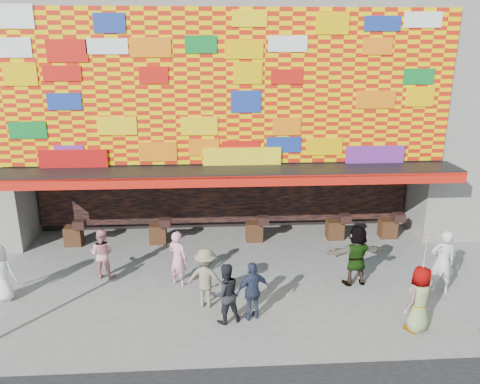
% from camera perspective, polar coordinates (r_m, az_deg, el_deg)
% --- Properties ---
extents(ground, '(90.00, 90.00, 0.00)m').
position_cam_1_polar(ground, '(13.20, -0.86, -13.95)').
color(ground, slate).
rests_on(ground, ground).
extents(shop_building, '(15.20, 9.40, 10.00)m').
position_cam_1_polar(shop_building, '(19.50, -2.10, 12.63)').
color(shop_building, gray).
rests_on(shop_building, ground).
extents(ped_a, '(0.85, 0.59, 1.66)m').
position_cam_1_polar(ped_a, '(14.77, -27.18, -8.77)').
color(ped_a, white).
rests_on(ped_a, ground).
extents(ped_b, '(0.75, 0.69, 1.71)m').
position_cam_1_polar(ped_b, '(14.08, -7.58, -8.03)').
color(ped_b, pink).
rests_on(ped_b, ground).
extents(ped_c, '(0.95, 0.84, 1.63)m').
position_cam_1_polar(ped_c, '(12.24, -1.81, -12.26)').
color(ped_c, black).
rests_on(ped_c, ground).
extents(ped_d, '(1.23, 0.92, 1.69)m').
position_cam_1_polar(ped_d, '(12.92, -4.18, -10.41)').
color(ped_d, '#7E755B').
rests_on(ped_d, ground).
extents(ped_e, '(1.02, 0.71, 1.61)m').
position_cam_1_polar(ped_e, '(12.37, 1.56, -11.96)').
color(ped_e, '#2B324C').
rests_on(ped_e, ground).
extents(ped_f, '(1.77, 0.75, 1.86)m').
position_cam_1_polar(ped_f, '(14.39, 14.00, -7.50)').
color(ped_f, gray).
rests_on(ped_f, ground).
extents(ped_g, '(1.01, 0.92, 1.73)m').
position_cam_1_polar(ped_g, '(12.69, 21.02, -12.10)').
color(ped_g, gray).
rests_on(ped_g, ground).
extents(ped_h, '(0.75, 0.54, 1.91)m').
position_cam_1_polar(ped_h, '(14.73, 23.46, -7.80)').
color(ped_h, silver).
rests_on(ped_h, ground).
extents(ped_i, '(0.87, 0.74, 1.57)m').
position_cam_1_polar(ped_i, '(15.05, -16.45, -7.18)').
color(ped_i, pink).
rests_on(ped_i, ground).
extents(parasol, '(1.39, 1.40, 1.96)m').
position_cam_1_polar(parasol, '(12.11, 21.71, -6.56)').
color(parasol, beige).
rests_on(parasol, ground).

